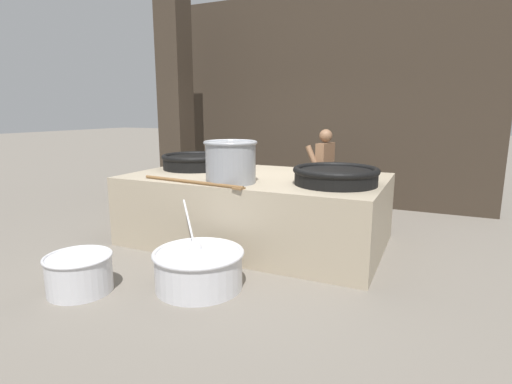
{
  "coord_description": "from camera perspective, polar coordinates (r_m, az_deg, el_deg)",
  "views": [
    {
      "loc": [
        2.23,
        -4.86,
        1.78
      ],
      "look_at": [
        0.0,
        0.0,
        0.69
      ],
      "focal_mm": 28.0,
      "sensor_mm": 36.0,
      "label": 1
    }
  ],
  "objects": [
    {
      "name": "ground_plane",
      "position": [
        5.64,
        -0.0,
        -6.93
      ],
      "size": [
        60.0,
        60.0,
        0.0
      ],
      "primitive_type": "plane",
      "color": "slate"
    },
    {
      "name": "back_wall",
      "position": [
        8.01,
        8.71,
        12.79
      ],
      "size": [
        6.5,
        0.24,
        3.97
      ],
      "primitive_type": "cube",
      "color": "#382D23",
      "rests_on": "ground_plane"
    },
    {
      "name": "support_pillar",
      "position": [
        7.93,
        -11.41,
        12.72
      ],
      "size": [
        0.49,
        0.49,
        3.97
      ],
      "primitive_type": "cube",
      "color": "#382D23",
      "rests_on": "ground_plane"
    },
    {
      "name": "hearth_platform",
      "position": [
        5.51,
        -0.0,
        -2.36
      ],
      "size": [
        3.39,
        1.98,
        0.93
      ],
      "color": "tan",
      "rests_on": "ground_plane"
    },
    {
      "name": "giant_wok_near",
      "position": [
        6.09,
        -8.7,
        4.43
      ],
      "size": [
        0.99,
        0.99,
        0.22
      ],
      "color": "black",
      "rests_on": "hearth_platform"
    },
    {
      "name": "giant_wok_far",
      "position": [
        4.81,
        11.33,
        2.39
      ],
      "size": [
        1.01,
        1.01,
        0.21
      ],
      "color": "black",
      "rests_on": "hearth_platform"
    },
    {
      "name": "stock_pot",
      "position": [
        4.82,
        -3.64,
        4.44
      ],
      "size": [
        0.65,
        0.65,
        0.51
      ],
      "color": "gray",
      "rests_on": "hearth_platform"
    },
    {
      "name": "stirring_paddle",
      "position": [
        4.82,
        -8.67,
        1.37
      ],
      "size": [
        1.49,
        0.24,
        0.04
      ],
      "rotation": [
        0.0,
        0.0,
        -0.12
      ],
      "color": "brown",
      "rests_on": "hearth_platform"
    },
    {
      "name": "cook",
      "position": [
        6.57,
        9.69,
        2.83
      ],
      "size": [
        0.38,
        0.58,
        1.5
      ],
      "rotation": [
        0.0,
        0.0,
        2.99
      ],
      "color": "brown",
      "rests_on": "ground_plane"
    },
    {
      "name": "prep_bowl_vegetables",
      "position": [
        4.18,
        -8.18,
        -10.56
      ],
      "size": [
        1.0,
        1.0,
        0.77
      ],
      "color": "silver",
      "rests_on": "ground_plane"
    },
    {
      "name": "prep_bowl_meat",
      "position": [
        4.42,
        -23.94,
        -10.36
      ],
      "size": [
        0.66,
        0.66,
        0.38
      ],
      "color": "silver",
      "rests_on": "ground_plane"
    }
  ]
}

